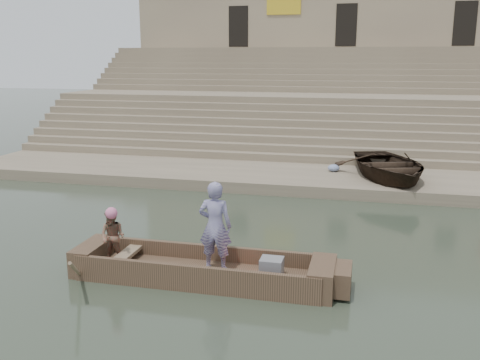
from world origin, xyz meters
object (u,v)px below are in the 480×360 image
at_px(main_rowboat, 202,275).
at_px(rowing_man, 113,237).
at_px(standing_man, 215,226).
at_px(television, 271,268).
at_px(beached_rowboat, 388,165).

distance_m(main_rowboat, rowing_man, 2.12).
bearing_deg(main_rowboat, standing_man, 21.81).
distance_m(standing_man, television, 1.45).
distance_m(television, beached_rowboat, 9.54).
bearing_deg(rowing_man, standing_man, 8.03).
xyz_separation_m(rowing_man, television, (3.50, 0.07, -0.40)).
bearing_deg(standing_man, television, 173.24).
distance_m(standing_man, rowing_man, 2.32).
bearing_deg(standing_man, rowing_man, 2.94).
xyz_separation_m(rowing_man, beached_rowboat, (6.09, 9.24, 0.05)).
height_order(television, beached_rowboat, beached_rowboat).
xyz_separation_m(standing_man, television, (1.22, -0.11, -0.77)).
bearing_deg(beached_rowboat, main_rowboat, -131.69).
distance_m(rowing_man, beached_rowboat, 11.07).
height_order(main_rowboat, rowing_man, rowing_man).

